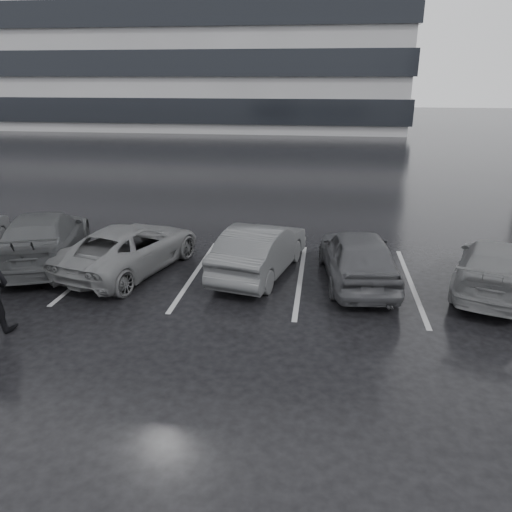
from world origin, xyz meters
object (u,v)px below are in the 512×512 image
object	(u,v)px
car_main	(358,256)
car_west_a	(260,249)
car_west_b	(130,248)
car_east	(496,267)
car_west_c	(44,238)

from	to	relation	value
car_main	car_west_a	bearing A→B (deg)	-12.29
car_main	car_west_a	distance (m)	2.52
car_main	car_west_a	size ratio (longest dim) A/B	1.00
car_main	car_west_b	distance (m)	5.99
car_main	car_west_b	size ratio (longest dim) A/B	0.90
car_west_a	car_east	size ratio (longest dim) A/B	0.96
car_west_a	car_main	bearing A→B (deg)	-173.25
car_west_a	car_east	distance (m)	5.80
car_main	car_east	world-z (taller)	car_main
car_main	car_east	size ratio (longest dim) A/B	0.95
car_west_a	car_west_b	world-z (taller)	car_west_a
car_west_c	car_east	xyz separation A→B (m)	(11.90, -0.40, -0.09)
car_west_b	car_west_a	bearing A→B (deg)	-160.87
car_west_c	car_west_a	bearing A→B (deg)	160.64
car_west_a	car_west_c	size ratio (longest dim) A/B	0.83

